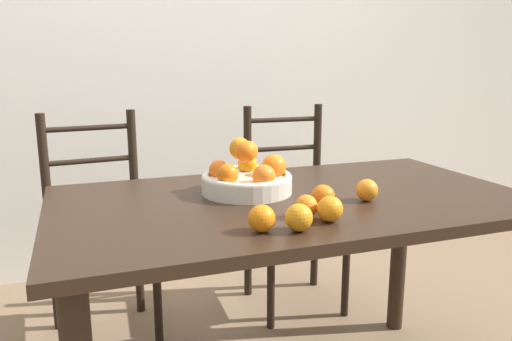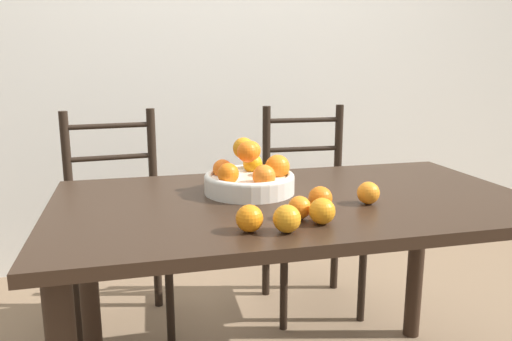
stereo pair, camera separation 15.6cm
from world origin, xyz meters
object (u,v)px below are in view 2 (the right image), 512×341
Objects in this scene: orange_loose_4 at (300,208)px; orange_loose_5 at (320,198)px; orange_loose_2 at (322,211)px; chair_right at (310,213)px; orange_loose_0 at (249,218)px; chair_left at (117,227)px; orange_loose_1 at (368,193)px; fruit_bowl at (250,177)px; orange_loose_3 at (287,219)px.

orange_loose_5 is at bearing 36.86° from orange_loose_4.
orange_loose_4 is at bearing 128.27° from orange_loose_2.
orange_loose_0 is at bearing -116.01° from chair_right.
chair_left is at bearing 118.96° from orange_loose_4.
orange_loose_0 is at bearing -151.20° from orange_loose_5.
orange_loose_0 is 0.17m from orange_loose_4.
orange_loose_0 is 1.14m from chair_left.
orange_loose_1 is 0.27m from orange_loose_4.
orange_loose_0 is 1.03× the size of orange_loose_1.
orange_loose_2 is at bearing -106.68° from chair_right.
fruit_bowl is 4.21× the size of orange_loose_0.
chair_left and chair_right have the same top height.
orange_loose_3 is (-0.32, -0.19, 0.00)m from orange_loose_1.
chair_left is 0.92m from chair_right.
chair_right is at bearing 66.57° from orange_loose_3.
orange_loose_0 is at bearing -156.18° from orange_loose_4.
orange_loose_1 reaches higher than orange_loose_4.
orange_loose_0 is (-0.09, -0.38, -0.02)m from fruit_bowl.
orange_loose_0 is at bearing -158.72° from orange_loose_1.
orange_loose_3 is at bearing -90.13° from fruit_bowl.
fruit_bowl is 0.41m from orange_loose_3.
chair_right is (0.14, 0.87, -0.33)m from orange_loose_1.
orange_loose_4 is (0.07, -0.31, -0.02)m from fruit_bowl.
orange_loose_2 is (0.11, -0.37, -0.02)m from fruit_bowl.
orange_loose_3 is 1.20m from chair_left.
orange_loose_3 is at bearing -124.57° from orange_loose_4.
fruit_bowl reaches higher than orange_loose_1.
orange_loose_0 is 1.00× the size of orange_loose_5.
fruit_bowl is 0.29m from orange_loose_5.
chair_left reaches higher than fruit_bowl.
orange_loose_0 is 1.09× the size of orange_loose_4.
orange_loose_3 is (0.09, -0.03, 0.00)m from orange_loose_0.
chair_right is at bearing -5.38° from chair_left.
orange_loose_1 is at bearing 21.28° from orange_loose_0.
orange_loose_4 is at bearing -143.14° from orange_loose_5.
chair_left is at bearing 132.10° from orange_loose_1.
fruit_bowl is at bearing 102.10° from orange_loose_4.
orange_loose_4 is 0.91× the size of orange_loose_5.
orange_loose_1 is at bearing 35.12° from orange_loose_2.
fruit_bowl is at bearing -123.18° from chair_right.
orange_loose_3 is (-0.11, -0.04, 0.00)m from orange_loose_2.
orange_loose_3 is at bearing -16.98° from orange_loose_0.
chair_left is (-0.53, 0.96, -0.33)m from orange_loose_4.
fruit_bowl is 4.19× the size of orange_loose_2.
orange_loose_1 is 0.07× the size of chair_right.
orange_loose_3 is 1.11× the size of orange_loose_4.
fruit_bowl is 0.39m from orange_loose_2.
orange_loose_5 is at bearing -171.27° from orange_loose_1.
orange_loose_5 is 0.07× the size of chair_left.
chair_right reaches higher than orange_loose_3.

